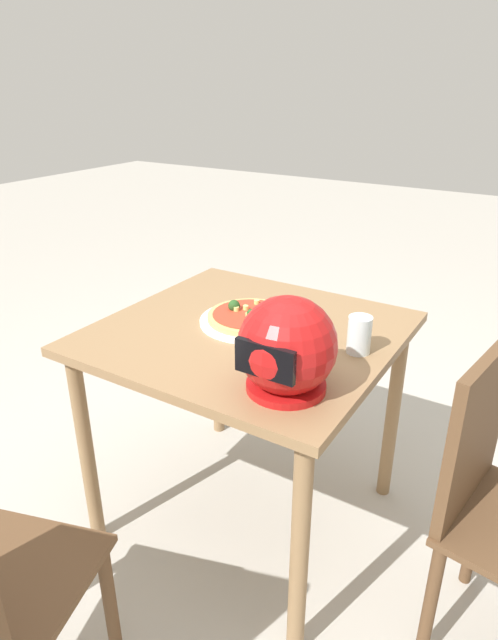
% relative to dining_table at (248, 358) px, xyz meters
% --- Properties ---
extents(ground_plane, '(14.00, 14.00, 0.00)m').
position_rel_dining_table_xyz_m(ground_plane, '(0.00, 0.00, -0.66)').
color(ground_plane, '#B2ADA3').
extents(dining_table, '(0.91, 0.88, 0.77)m').
position_rel_dining_table_xyz_m(dining_table, '(0.00, 0.00, 0.00)').
color(dining_table, olive).
rests_on(dining_table, ground).
extents(pizza_plate, '(0.33, 0.33, 0.01)m').
position_rel_dining_table_xyz_m(pizza_plate, '(0.02, -0.05, 0.11)').
color(pizza_plate, white).
rests_on(pizza_plate, dining_table).
extents(pizza, '(0.28, 0.28, 0.05)m').
position_rel_dining_table_xyz_m(pizza, '(0.02, -0.04, 0.13)').
color(pizza, tan).
rests_on(pizza, pizza_plate).
extents(motorcycle_helmet, '(0.25, 0.25, 0.25)m').
position_rel_dining_table_xyz_m(motorcycle_helmet, '(-0.28, 0.26, 0.23)').
color(motorcycle_helmet, '#B21414').
rests_on(motorcycle_helmet, dining_table).
extents(drinking_glass, '(0.07, 0.07, 0.11)m').
position_rel_dining_table_xyz_m(drinking_glass, '(-0.36, -0.03, 0.16)').
color(drinking_glass, silver).
rests_on(drinking_glass, dining_table).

